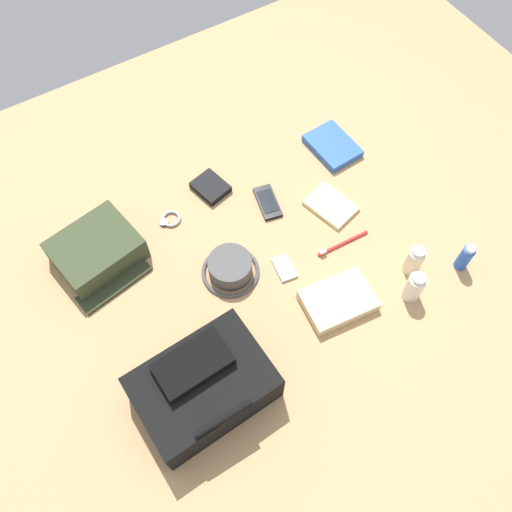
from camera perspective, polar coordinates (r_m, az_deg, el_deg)
ground_plane at (r=1.66m, az=0.00°, el=-0.88°), size 2.64×2.02×0.02m
backpack at (r=1.44m, az=-5.58°, el=-13.46°), size 0.35×0.25×0.16m
toiletry_pouch at (r=1.68m, az=-16.36°, el=0.44°), size 0.27×0.28×0.09m
bucket_hat at (r=1.61m, az=-2.72°, el=-1.27°), size 0.17×0.17×0.07m
deodorant_spray at (r=1.71m, az=21.11°, el=-0.13°), size 0.04×0.04×0.11m
lotion_bottle at (r=1.66m, az=16.31°, el=-0.42°), size 0.05×0.05×0.11m
toothpaste_tube at (r=1.61m, az=16.30°, el=-3.12°), size 0.05×0.05×0.11m
paperback_novel at (r=1.91m, az=8.03°, el=11.37°), size 0.14×0.18×0.03m
cell_phone at (r=1.76m, az=1.23°, el=5.68°), size 0.09×0.14×0.01m
media_player at (r=1.63m, az=3.01°, el=-1.25°), size 0.06×0.09×0.01m
wristwatch at (r=1.74m, az=-9.01°, el=3.84°), size 0.07×0.06×0.01m
toothbrush at (r=1.69m, az=8.84°, el=1.20°), size 0.18×0.02×0.02m
wallet at (r=1.79m, az=-4.81°, el=7.24°), size 0.11×0.13×0.02m
notepad at (r=1.76m, az=7.88°, el=5.27°), size 0.15×0.17×0.02m
folded_towel at (r=1.59m, az=8.64°, el=-4.63°), size 0.22×0.16×0.04m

